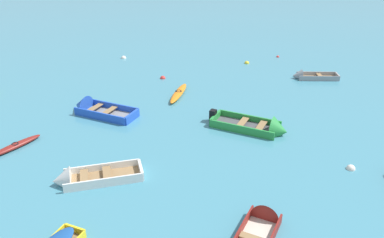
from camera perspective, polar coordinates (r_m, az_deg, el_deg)
The scene contains 12 objects.
rowboat_maroon_cluster_outer at distance 16.67m, azimuth 10.10°, elevation -14.69°, with size 2.56×3.75×1.18m.
kayak_orange_midfield_right at distance 28.54m, azimuth -1.96°, elevation 3.78°, with size 1.34×3.84×0.36m.
rowboat_blue_back_row_center at distance 26.67m, azimuth -14.27°, elevation 1.45°, with size 4.71×3.11×1.50m.
rowboat_green_midfield_left at distance 23.75m, azimuth 10.37°, elevation -1.31°, with size 4.85×3.27×1.54m.
rowboat_white_near_left at distance 19.64m, azimuth -15.93°, elevation -8.33°, with size 4.41×2.50×1.27m.
kayak_maroon_foreground_center at distance 23.78m, azimuth -24.21°, elevation -3.55°, with size 2.13×2.90×0.30m.
rowboat_grey_outer_right at distance 33.13m, azimuth 16.21°, elevation 5.95°, with size 3.66×1.22×1.04m.
mooring_buoy_between_boats_right at distance 21.53m, azimuth 22.00°, elevation -6.72°, with size 0.45×0.45×0.45m, color silver.
mooring_buoy_between_boats_left at distance 38.30m, azimuth 12.33°, elevation 8.76°, with size 0.29×0.29×0.29m, color red.
mooring_buoy_midfield at distance 35.95m, azimuth 7.94°, elevation 7.99°, with size 0.44×0.44×0.44m, color yellow.
mooring_buoy_outer_edge at distance 31.99m, azimuth -4.25°, elevation 5.88°, with size 0.43×0.43×0.43m, color red.
mooring_buoy_far_field at distance 37.61m, azimuth -9.88°, elevation 8.66°, with size 0.47×0.47×0.47m, color silver.
Camera 1 is at (0.93, -3.53, 10.95)m, focal length 36.81 mm.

